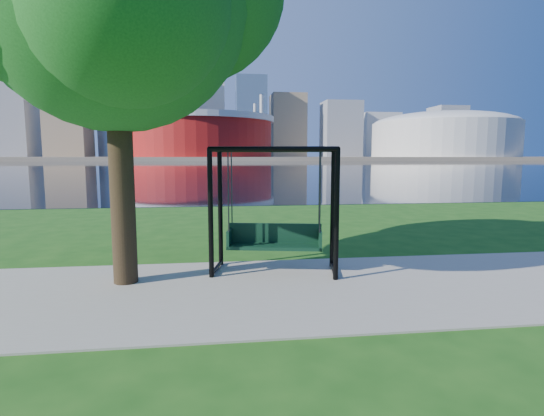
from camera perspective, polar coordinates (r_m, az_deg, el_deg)
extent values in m
plane|color=#1E5114|center=(7.90, -1.52, -9.96)|extent=(900.00, 900.00, 0.00)
cube|color=#9E937F|center=(7.42, -1.11, -10.96)|extent=(120.00, 4.00, 0.03)
cube|color=black|center=(109.54, -7.06, 5.71)|extent=(900.00, 180.00, 0.02)
cube|color=#937F60|center=(313.52, -7.34, 6.67)|extent=(900.00, 228.00, 2.00)
cylinder|color=maroon|center=(242.93, -9.73, 9.39)|extent=(80.00, 80.00, 22.00)
cylinder|color=silver|center=(243.53, -9.78, 11.62)|extent=(83.00, 83.00, 3.00)
cylinder|color=silver|center=(263.06, -2.29, 10.38)|extent=(2.00, 2.00, 32.00)
cylinder|color=silver|center=(265.36, -16.82, 10.06)|extent=(2.00, 2.00, 32.00)
cylinder|color=silver|center=(228.00, -18.39, 10.56)|extent=(2.00, 2.00, 32.00)
cylinder|color=silver|center=(225.32, -1.41, 10.95)|extent=(2.00, 2.00, 32.00)
cylinder|color=beige|center=(278.11, 22.05, 8.46)|extent=(84.00, 84.00, 20.00)
ellipsoid|color=beige|center=(278.57, 22.13, 10.31)|extent=(84.00, 84.00, 15.12)
cube|color=gray|center=(348.06, -31.62, 11.01)|extent=(28.00, 28.00, 62.00)
cube|color=#998466|center=(326.07, -25.89, 13.98)|extent=(26.00, 26.00, 88.00)
cube|color=slate|center=(342.91, -19.65, 14.48)|extent=(30.00, 24.00, 95.00)
cube|color=gray|center=(316.99, -14.89, 13.20)|extent=(24.00, 24.00, 72.00)
cube|color=silver|center=(344.93, -9.17, 13.48)|extent=(32.00, 28.00, 80.00)
cube|color=slate|center=(319.85, -2.84, 12.10)|extent=(22.00, 22.00, 58.00)
cube|color=#998466|center=(337.99, 2.12, 10.98)|extent=(26.00, 26.00, 48.00)
cube|color=gray|center=(337.07, 9.24, 10.39)|extent=(28.00, 24.00, 42.00)
cube|color=silver|center=(373.52, 14.09, 9.47)|extent=(30.00, 26.00, 36.00)
cube|color=gray|center=(377.05, 22.42, 9.44)|extent=(24.00, 24.00, 40.00)
cube|color=#998466|center=(410.53, 26.24, 8.44)|extent=(26.00, 26.00, 32.00)
sphere|color=#998466|center=(335.75, -26.35, 22.03)|extent=(10.00, 10.00, 10.00)
cylinder|color=black|center=(7.95, -8.26, -0.94)|extent=(0.11, 0.11, 2.43)
cylinder|color=black|center=(7.81, 8.68, -1.09)|extent=(0.11, 0.11, 2.43)
cylinder|color=black|center=(8.88, -6.97, -0.10)|extent=(0.11, 0.11, 2.43)
cylinder|color=black|center=(8.74, 8.17, -0.22)|extent=(0.11, 0.11, 2.43)
cylinder|color=black|center=(7.72, 0.13, 7.94)|extent=(2.30, 0.55, 0.10)
cylinder|color=black|center=(8.67, 0.55, 7.84)|extent=(2.30, 0.55, 0.10)
cylinder|color=black|center=(8.35, -7.71, 7.81)|extent=(0.28, 0.95, 0.10)
cylinder|color=black|center=(8.63, -7.46, -7.96)|extent=(0.26, 0.95, 0.08)
cylinder|color=black|center=(8.20, 8.56, 7.81)|extent=(0.28, 0.95, 0.10)
cylinder|color=black|center=(8.50, 8.27, -8.22)|extent=(0.26, 0.95, 0.08)
cube|color=black|center=(8.38, 0.34, -5.23)|extent=(1.91, 0.83, 0.06)
cube|color=black|center=(8.54, 0.43, -3.41)|extent=(1.82, 0.42, 0.40)
cube|color=black|center=(8.45, -5.72, -4.14)|extent=(0.15, 0.48, 0.36)
cube|color=black|center=(8.35, 6.49, -4.29)|extent=(0.15, 0.48, 0.36)
cylinder|color=#303034|center=(8.13, -5.89, 2.08)|extent=(0.03, 0.03, 1.53)
cylinder|color=#303034|center=(8.02, 6.50, 2.01)|extent=(0.03, 0.03, 1.53)
cylinder|color=#303034|center=(8.51, -5.44, 2.30)|extent=(0.03, 0.03, 1.53)
cylinder|color=#303034|center=(8.41, 6.38, 2.23)|extent=(0.03, 0.03, 1.53)
cylinder|color=black|center=(7.94, -19.61, 5.33)|extent=(0.43, 0.43, 4.26)
sphere|color=#1A581B|center=(7.18, -19.10, 24.85)|extent=(3.10, 3.10, 3.10)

